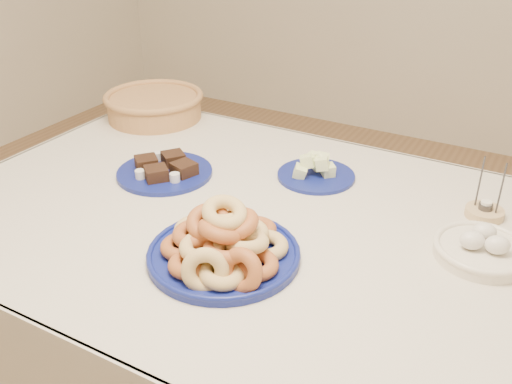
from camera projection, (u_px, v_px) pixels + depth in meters
dining_table at (266, 254)px, 1.47m from camera, size 1.71×1.11×0.75m
donut_platter at (223, 244)px, 1.24m from camera, size 0.44×0.44×0.16m
melon_plate at (316, 170)px, 1.61m from camera, size 0.29×0.29×0.08m
brownie_plate at (165, 170)px, 1.62m from camera, size 0.36×0.36×0.05m
wicker_basket at (154, 105)px, 2.01m from camera, size 0.45×0.45×0.09m
candle_holder at (485, 211)px, 1.42m from camera, size 0.12×0.12×0.16m
egg_bowl at (482, 249)px, 1.26m from camera, size 0.28×0.28×0.07m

